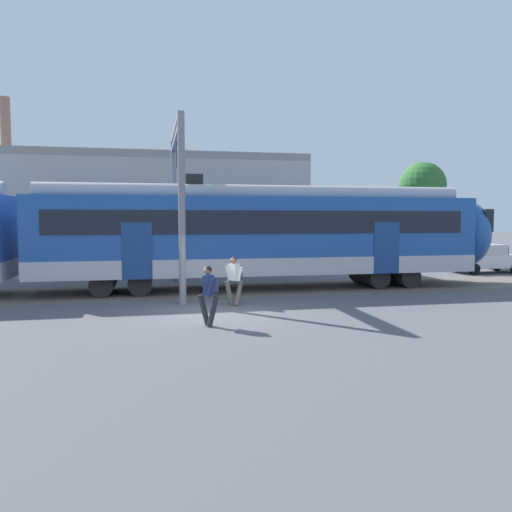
{
  "coord_description": "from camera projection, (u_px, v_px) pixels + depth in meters",
  "views": [
    {
      "loc": [
        -1.74,
        -15.1,
        2.94
      ],
      "look_at": [
        1.87,
        2.32,
        1.6
      ],
      "focal_mm": 35.0,
      "sensor_mm": 36.0,
      "label": 1
    }
  ],
  "objects": [
    {
      "name": "background_building",
      "position": [
        125.0,
        214.0,
        27.33
      ],
      "size": [
        19.67,
        5.0,
        9.2
      ],
      "color": "#B2A899",
      "rests_on": "ground"
    },
    {
      "name": "ground_plane",
      "position": [
        212.0,
        314.0,
        15.32
      ],
      "size": [
        160.0,
        160.0,
        0.0
      ],
      "primitive_type": "plane",
      "color": "#515156"
    },
    {
      "name": "parked_car_white",
      "position": [
        486.0,
        258.0,
        27.03
      ],
      "size": [
        4.02,
        1.79,
        1.54
      ],
      "color": "silver",
      "rests_on": "ground"
    },
    {
      "name": "catenary_gantry",
      "position": [
        177.0,
        184.0,
        19.89
      ],
      "size": [
        0.24,
        6.64,
        6.53
      ],
      "color": "gray",
      "rests_on": "ground"
    },
    {
      "name": "pedestrian_white",
      "position": [
        234.0,
        276.0,
        16.81
      ],
      "size": [
        0.71,
        0.51,
        1.67
      ],
      "color": "#6B6051",
      "rests_on": "ground"
    },
    {
      "name": "pedestrian_navy",
      "position": [
        209.0,
        290.0,
        13.55
      ],
      "size": [
        0.6,
        0.63,
        1.67
      ],
      "color": "#28282D",
      "rests_on": "ground"
    },
    {
      "name": "street_tree_right",
      "position": [
        422.0,
        186.0,
        31.53
      ],
      "size": [
        2.92,
        2.92,
        6.51
      ],
      "color": "brown",
      "rests_on": "ground"
    },
    {
      "name": "commuter_train",
      "position": [
        42.0,
        237.0,
        19.0
      ],
      "size": [
        38.05,
        3.07,
        4.73
      ],
      "color": "silver",
      "rests_on": "ground"
    }
  ]
}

